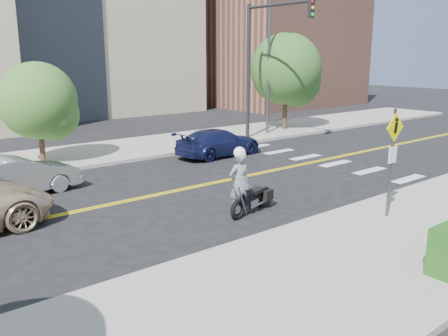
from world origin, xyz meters
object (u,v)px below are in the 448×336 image
at_px(motorcycle, 252,192).
at_px(parked_car_blue, 219,142).
at_px(parked_car_silver, 17,176).
at_px(motorcyclist, 239,182).
at_px(pedestrian_sign, 392,153).

xyz_separation_m(motorcycle, parked_car_blue, (4.35, 7.02, 0.01)).
bearing_deg(parked_car_silver, parked_car_blue, -91.46).
xyz_separation_m(parked_car_silver, parked_car_blue, (9.21, 0.87, -0.04)).
relative_size(motorcyclist, parked_car_silver, 0.50).
distance_m(pedestrian_sign, parked_car_silver, 11.73).
height_order(motorcyclist, motorcycle, motorcyclist).
bearing_deg(parked_car_silver, motorcycle, -148.56).
distance_m(motorcycle, parked_car_blue, 8.26).
height_order(pedestrian_sign, motorcyclist, pedestrian_sign).
height_order(motorcycle, parked_car_silver, parked_car_silver).
relative_size(motorcyclist, motorcycle, 1.00).
bearing_deg(parked_car_blue, motorcyclist, 143.00).
bearing_deg(parked_car_silver, pedestrian_sign, -148.27).
height_order(pedestrian_sign, parked_car_blue, pedestrian_sign).
distance_m(motorcyclist, motorcycle, 0.63).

